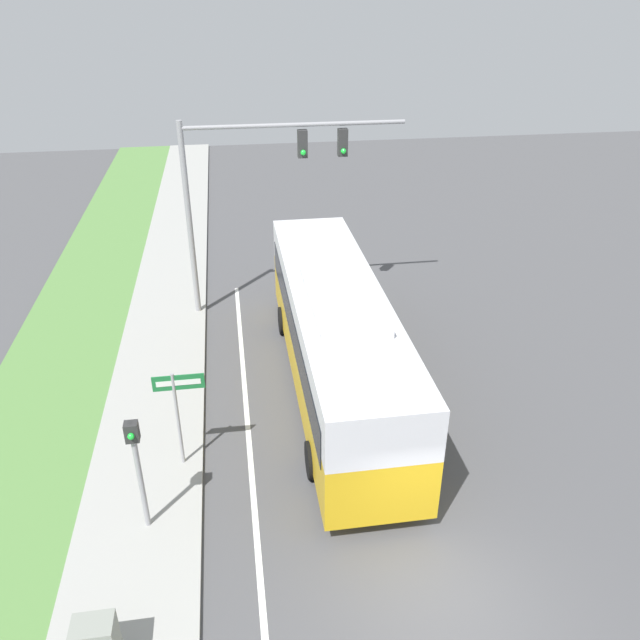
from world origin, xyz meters
The scene contains 6 objects.
ground_plane centered at (0.00, 0.00, 0.00)m, with size 80.00×80.00×0.00m, color #4C4C4F.
lane_divider_near centered at (-3.60, 0.00, 0.00)m, with size 0.14×30.00×0.01m.
bus centered at (-0.90, 7.54, 1.96)m, with size 2.69×11.67×3.56m.
signal_gantry centered at (-2.80, 13.08, 4.99)m, with size 7.50×0.41×6.91m.
pedestrian_signal centered at (-5.97, 2.79, 2.01)m, with size 0.28×0.34×2.94m.
street_sign centered at (-5.21, 4.76, 1.92)m, with size 1.21×0.08×2.77m.
Camera 1 is at (-3.70, -7.73, 10.79)m, focal length 35.00 mm.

